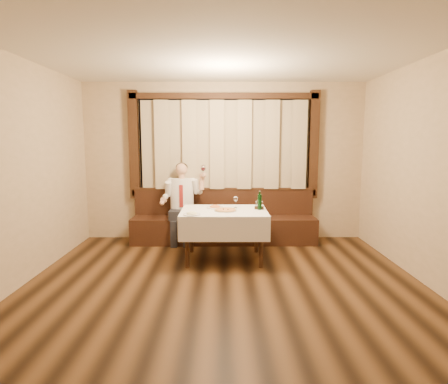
{
  "coord_description": "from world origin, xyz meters",
  "views": [
    {
      "loc": [
        -0.02,
        -3.76,
        1.78
      ],
      "look_at": [
        0.0,
        1.9,
        1.0
      ],
      "focal_mm": 30.0,
      "sensor_mm": 36.0,
      "label": 1
    }
  ],
  "objects_px": {
    "pizza": "(225,210)",
    "cruet_caddy": "(259,206)",
    "banquette": "(224,224)",
    "pasta_red": "(215,206)",
    "seated_man": "(182,197)",
    "green_bottle": "(260,202)",
    "dining_table": "(224,217)",
    "pasta_cream": "(192,213)"
  },
  "relations": [
    {
      "from": "banquette",
      "to": "seated_man",
      "type": "height_order",
      "value": "seated_man"
    },
    {
      "from": "banquette",
      "to": "seated_man",
      "type": "relative_size",
      "value": 2.29
    },
    {
      "from": "cruet_caddy",
      "to": "seated_man",
      "type": "distance_m",
      "value": 1.52
    },
    {
      "from": "green_bottle",
      "to": "pasta_red",
      "type": "bearing_deg",
      "value": 168.23
    },
    {
      "from": "pasta_cream",
      "to": "pasta_red",
      "type": "bearing_deg",
      "value": 59.28
    },
    {
      "from": "pasta_red",
      "to": "cruet_caddy",
      "type": "xyz_separation_m",
      "value": [
        0.67,
        -0.09,
        0.01
      ]
    },
    {
      "from": "pasta_red",
      "to": "green_bottle",
      "type": "relative_size",
      "value": 0.9
    },
    {
      "from": "dining_table",
      "to": "pizza",
      "type": "height_order",
      "value": "pizza"
    },
    {
      "from": "pizza",
      "to": "pasta_red",
      "type": "distance_m",
      "value": 0.29
    },
    {
      "from": "green_bottle",
      "to": "cruet_caddy",
      "type": "distance_m",
      "value": 0.09
    },
    {
      "from": "pizza",
      "to": "cruet_caddy",
      "type": "xyz_separation_m",
      "value": [
        0.51,
        0.16,
        0.04
      ]
    },
    {
      "from": "banquette",
      "to": "pasta_cream",
      "type": "bearing_deg",
      "value": -108.11
    },
    {
      "from": "cruet_caddy",
      "to": "banquette",
      "type": "bearing_deg",
      "value": 135.4
    },
    {
      "from": "banquette",
      "to": "seated_man",
      "type": "distance_m",
      "value": 0.89
    },
    {
      "from": "pasta_red",
      "to": "green_bottle",
      "type": "xyz_separation_m",
      "value": [
        0.67,
        -0.14,
        0.09
      ]
    },
    {
      "from": "dining_table",
      "to": "pasta_cream",
      "type": "bearing_deg",
      "value": -141.8
    },
    {
      "from": "seated_man",
      "to": "pasta_red",
      "type": "bearing_deg",
      "value": -52.35
    },
    {
      "from": "banquette",
      "to": "pasta_cream",
      "type": "relative_size",
      "value": 13.33
    },
    {
      "from": "pizza",
      "to": "cruet_caddy",
      "type": "height_order",
      "value": "cruet_caddy"
    },
    {
      "from": "banquette",
      "to": "cruet_caddy",
      "type": "xyz_separation_m",
      "value": [
        0.53,
        -0.94,
        0.5
      ]
    },
    {
      "from": "pizza",
      "to": "green_bottle",
      "type": "distance_m",
      "value": 0.53
    },
    {
      "from": "pizza",
      "to": "pasta_cream",
      "type": "bearing_deg",
      "value": -149.37
    },
    {
      "from": "pizza",
      "to": "seated_man",
      "type": "xyz_separation_m",
      "value": [
        -0.75,
        1.01,
        0.04
      ]
    },
    {
      "from": "pasta_red",
      "to": "seated_man",
      "type": "bearing_deg",
      "value": 127.65
    },
    {
      "from": "banquette",
      "to": "pasta_red",
      "type": "relative_size",
      "value": 12.39
    },
    {
      "from": "banquette",
      "to": "dining_table",
      "type": "bearing_deg",
      "value": -90.0
    },
    {
      "from": "dining_table",
      "to": "pasta_red",
      "type": "distance_m",
      "value": 0.26
    },
    {
      "from": "pasta_red",
      "to": "pasta_cream",
      "type": "bearing_deg",
      "value": -120.72
    },
    {
      "from": "pasta_cream",
      "to": "cruet_caddy",
      "type": "distance_m",
      "value": 1.07
    },
    {
      "from": "dining_table",
      "to": "cruet_caddy",
      "type": "xyz_separation_m",
      "value": [
        0.53,
        0.08,
        0.16
      ]
    },
    {
      "from": "dining_table",
      "to": "cruet_caddy",
      "type": "bearing_deg",
      "value": 8.74
    },
    {
      "from": "pasta_red",
      "to": "seated_man",
      "type": "distance_m",
      "value": 0.96
    },
    {
      "from": "pizza",
      "to": "cruet_caddy",
      "type": "distance_m",
      "value": 0.54
    },
    {
      "from": "pizza",
      "to": "seated_man",
      "type": "distance_m",
      "value": 1.26
    },
    {
      "from": "dining_table",
      "to": "seated_man",
      "type": "xyz_separation_m",
      "value": [
        -0.73,
        0.93,
        0.16
      ]
    },
    {
      "from": "banquette",
      "to": "dining_table",
      "type": "distance_m",
      "value": 1.08
    },
    {
      "from": "banquette",
      "to": "dining_table",
      "type": "relative_size",
      "value": 2.52
    },
    {
      "from": "pasta_red",
      "to": "cruet_caddy",
      "type": "bearing_deg",
      "value": -7.68
    },
    {
      "from": "pizza",
      "to": "green_bottle",
      "type": "relative_size",
      "value": 1.14
    },
    {
      "from": "pizza",
      "to": "dining_table",
      "type": "bearing_deg",
      "value": 104.11
    },
    {
      "from": "dining_table",
      "to": "pizza",
      "type": "bearing_deg",
      "value": -75.89
    },
    {
      "from": "pasta_red",
      "to": "seated_man",
      "type": "relative_size",
      "value": 0.19
    }
  ]
}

